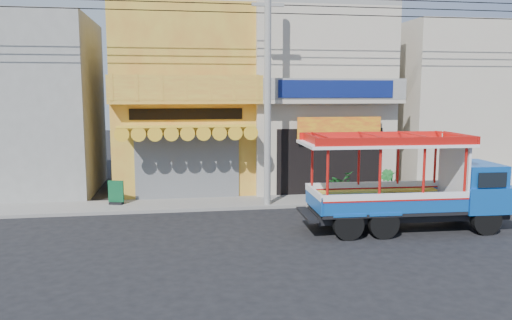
{
  "coord_description": "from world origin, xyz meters",
  "views": [
    {
      "loc": [
        -4.35,
        -15.26,
        4.42
      ],
      "look_at": [
        -1.57,
        2.5,
        1.97
      ],
      "focal_mm": 35.0,
      "sensor_mm": 36.0,
      "label": 1
    }
  ],
  "objects_px": {
    "songthaew_truck": "(421,184)",
    "potted_plant_b": "(387,183)",
    "potted_plant_a": "(339,185)",
    "utility_pole": "(272,76)",
    "green_sign": "(116,194)",
    "potted_plant_c": "(392,183)"
  },
  "relations": [
    {
      "from": "potted_plant_a",
      "to": "potted_plant_b",
      "type": "relative_size",
      "value": 0.99
    },
    {
      "from": "potted_plant_a",
      "to": "potted_plant_b",
      "type": "height_order",
      "value": "potted_plant_b"
    },
    {
      "from": "potted_plant_a",
      "to": "utility_pole",
      "type": "bearing_deg",
      "value": 153.45
    },
    {
      "from": "songthaew_truck",
      "to": "potted_plant_c",
      "type": "distance_m",
      "value": 5.11
    },
    {
      "from": "utility_pole",
      "to": "songthaew_truck",
      "type": "xyz_separation_m",
      "value": [
        4.2,
        -3.8,
        -3.54
      ]
    },
    {
      "from": "songthaew_truck",
      "to": "potted_plant_b",
      "type": "height_order",
      "value": "songthaew_truck"
    },
    {
      "from": "utility_pole",
      "to": "green_sign",
      "type": "height_order",
      "value": "utility_pole"
    },
    {
      "from": "songthaew_truck",
      "to": "potted_plant_a",
      "type": "bearing_deg",
      "value": 106.24
    },
    {
      "from": "green_sign",
      "to": "utility_pole",
      "type": "bearing_deg",
      "value": -8.84
    },
    {
      "from": "potted_plant_b",
      "to": "songthaew_truck",
      "type": "bearing_deg",
      "value": 153.2
    },
    {
      "from": "green_sign",
      "to": "potted_plant_c",
      "type": "height_order",
      "value": "potted_plant_c"
    },
    {
      "from": "utility_pole",
      "to": "potted_plant_c",
      "type": "bearing_deg",
      "value": 11.4
    },
    {
      "from": "potted_plant_c",
      "to": "potted_plant_b",
      "type": "bearing_deg",
      "value": -17.36
    },
    {
      "from": "utility_pole",
      "to": "potted_plant_b",
      "type": "bearing_deg",
      "value": 7.14
    },
    {
      "from": "songthaew_truck",
      "to": "green_sign",
      "type": "xyz_separation_m",
      "value": [
        -10.12,
        4.72,
        -0.99
      ]
    },
    {
      "from": "utility_pole",
      "to": "songthaew_truck",
      "type": "bearing_deg",
      "value": -42.13
    },
    {
      "from": "songthaew_truck",
      "to": "potted_plant_c",
      "type": "xyz_separation_m",
      "value": [
        1.21,
        4.89,
        -0.88
      ]
    },
    {
      "from": "utility_pole",
      "to": "green_sign",
      "type": "bearing_deg",
      "value": 171.16
    },
    {
      "from": "potted_plant_b",
      "to": "potted_plant_c",
      "type": "relative_size",
      "value": 1.14
    },
    {
      "from": "songthaew_truck",
      "to": "potted_plant_b",
      "type": "relative_size",
      "value": 5.9
    },
    {
      "from": "green_sign",
      "to": "potted_plant_c",
      "type": "xyz_separation_m",
      "value": [
        11.32,
        0.17,
        0.11
      ]
    },
    {
      "from": "utility_pole",
      "to": "potted_plant_a",
      "type": "xyz_separation_m",
      "value": [
        2.93,
        0.56,
        -4.35
      ]
    }
  ]
}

